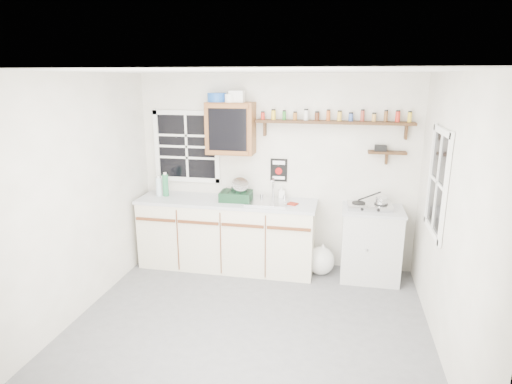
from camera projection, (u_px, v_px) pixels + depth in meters
room at (249, 207)px, 4.07m from camera, size 3.64×3.24×2.54m
main_cabinet at (227, 234)px, 5.62m from camera, size 2.31×0.63×0.92m
right_cabinet at (371, 244)px, 5.29m from camera, size 0.73×0.57×0.91m
sink at (267, 201)px, 5.40m from camera, size 0.52×0.44×0.29m
upper_cabinet at (231, 128)px, 5.39m from camera, size 0.60×0.32×0.65m
upper_cabinet_clutter at (225, 97)px, 5.31m from camera, size 0.47×0.24×0.14m
spice_shelf at (334, 121)px, 5.19m from camera, size 1.91×0.18×0.35m
secondary_shelf at (385, 152)px, 5.17m from camera, size 0.45×0.16×0.24m
warning_sign at (279, 170)px, 5.56m from camera, size 0.22×0.02×0.30m
window_back at (187, 147)px, 5.72m from camera, size 0.93×0.03×0.98m
window_right at (438, 182)px, 4.20m from camera, size 0.03×0.78×1.08m
water_bottles at (163, 186)px, 5.67m from camera, size 0.17×0.09×0.32m
dish_rack at (237, 193)px, 5.46m from camera, size 0.41×0.31×0.30m
soap_bottle at (281, 192)px, 5.55m from camera, size 0.10×0.10×0.17m
rag at (292, 204)px, 5.31m from camera, size 0.15×0.14×0.02m
hotplate at (370, 206)px, 5.16m from camera, size 0.53×0.30×0.08m
saucepan at (381, 201)px, 5.12m from camera, size 0.34×0.15×0.15m
trash_bag at (321, 260)px, 5.46m from camera, size 0.39×0.35×0.44m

